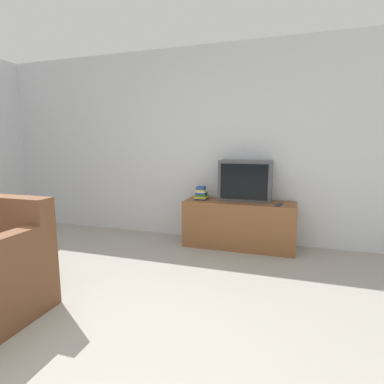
{
  "coord_description": "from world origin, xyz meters",
  "views": [
    {
      "loc": [
        1.26,
        -0.99,
        1.29
      ],
      "look_at": [
        0.24,
        2.19,
        0.78
      ],
      "focal_mm": 28.0,
      "sensor_mm": 36.0,
      "label": 1
    }
  ],
  "objects_px": {
    "television": "(245,181)",
    "tv_stand": "(239,224)",
    "book_stack": "(201,194)",
    "remote_on_stand": "(279,205)"
  },
  "relations": [
    {
      "from": "television",
      "to": "tv_stand",
      "type": "bearing_deg",
      "value": -122.88
    },
    {
      "from": "tv_stand",
      "to": "book_stack",
      "type": "relative_size",
      "value": 6.14
    },
    {
      "from": "tv_stand",
      "to": "television",
      "type": "xyz_separation_m",
      "value": [
        0.06,
        0.09,
        0.56
      ]
    },
    {
      "from": "book_stack",
      "to": "remote_on_stand",
      "type": "xyz_separation_m",
      "value": [
        0.99,
        -0.13,
        -0.06
      ]
    },
    {
      "from": "tv_stand",
      "to": "television",
      "type": "bearing_deg",
      "value": 57.12
    },
    {
      "from": "book_stack",
      "to": "remote_on_stand",
      "type": "bearing_deg",
      "value": -7.68
    },
    {
      "from": "tv_stand",
      "to": "remote_on_stand",
      "type": "xyz_separation_m",
      "value": [
        0.48,
        -0.13,
        0.31
      ]
    },
    {
      "from": "tv_stand",
      "to": "television",
      "type": "height_order",
      "value": "television"
    },
    {
      "from": "book_stack",
      "to": "tv_stand",
      "type": "bearing_deg",
      "value": -0.59
    },
    {
      "from": "television",
      "to": "remote_on_stand",
      "type": "height_order",
      "value": "television"
    }
  ]
}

